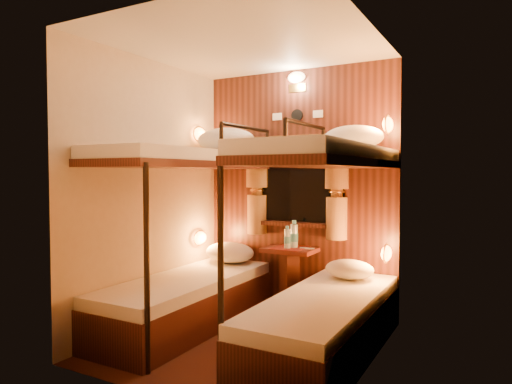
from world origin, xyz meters
The scene contains 22 objects.
floor centered at (0.00, 0.00, 0.00)m, with size 2.10×2.10×0.00m, color black.
ceiling centered at (0.00, 0.00, 2.40)m, with size 2.10×2.10×0.00m, color silver.
wall_back centered at (0.00, 1.05, 1.20)m, with size 2.40×2.40×0.00m, color #C6B293.
wall_front centered at (0.00, -1.05, 1.20)m, with size 2.40×2.40×0.00m, color #C6B293.
wall_left centered at (-1.00, 0.00, 1.20)m, with size 2.40×2.40×0.00m, color #C6B293.
wall_right centered at (1.00, 0.00, 1.20)m, with size 2.40×2.40×0.00m, color #C6B293.
back_panel centered at (0.00, 1.04, 1.20)m, with size 2.00×0.03×2.40m, color black.
bunk_left centered at (-0.65, 0.07, 0.56)m, with size 0.72×1.90×1.82m.
bunk_right centered at (0.65, 0.07, 0.56)m, with size 0.72×1.90×1.82m.
window centered at (0.00, 1.00, 1.18)m, with size 1.00×0.12×0.79m.
curtains centered at (0.00, 0.97, 1.26)m, with size 1.10×0.22×1.00m.
back_fixtures centered at (0.00, 1.00, 2.25)m, with size 0.54×0.09×0.48m.
reading_lamps centered at (0.00, 0.70, 1.24)m, with size 2.00×0.20×1.25m.
table centered at (0.00, 0.85, 0.41)m, with size 0.50×0.34×0.66m.
bottle_left centered at (-0.01, 0.80, 0.74)m, with size 0.06×0.06×0.22m.
bottle_right centered at (0.03, 0.88, 0.77)m, with size 0.08×0.08×0.27m.
sachet_a centered at (0.13, 0.89, 0.65)m, with size 0.08×0.06×0.01m, color silver.
sachet_b centered at (0.20, 0.91, 0.65)m, with size 0.07×0.05×0.01m, color silver.
pillow_lower_left centered at (-0.65, 0.79, 0.56)m, with size 0.53×0.38×0.21m, color silver.
pillow_lower_right centered at (0.65, 0.68, 0.54)m, with size 0.43×0.30×0.17m, color silver.
pillow_upper_left centered at (-0.65, 0.72, 1.71)m, with size 0.62×0.44×0.24m, color silver.
pillow_upper_right centered at (0.65, 0.76, 1.69)m, with size 0.53×0.38×0.21m, color silver.
Camera 1 is at (1.83, -3.17, 1.37)m, focal length 32.00 mm.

